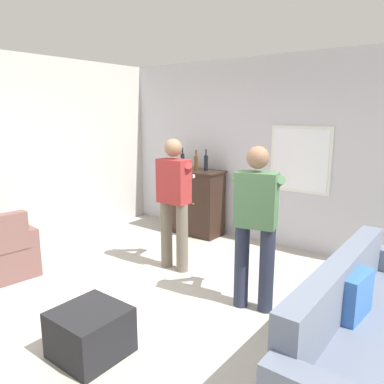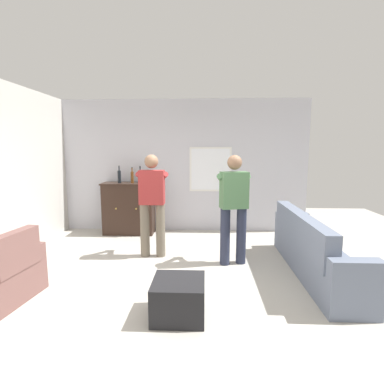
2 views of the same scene
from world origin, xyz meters
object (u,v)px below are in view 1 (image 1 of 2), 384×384
bottle_spirits_clear (206,163)px  ottoman (90,332)px  bottle_liquor_amber (182,161)px  sideboard_cabinet (192,201)px  couch (356,328)px  bottle_wine_green (196,162)px  person_standing_right (256,221)px  person_standing_left (174,198)px

bottle_spirits_clear → ottoman: bearing=-71.2°
bottle_liquor_amber → bottle_spirits_clear: bearing=12.0°
sideboard_cabinet → bottle_spirits_clear: bearing=10.7°
couch → bottle_wine_green: 3.68m
bottle_liquor_amber → ottoman: 3.56m
couch → ottoman: 2.15m
couch → ottoman: (-1.79, -1.19, -0.13)m
bottle_spirits_clear → couch: bearing=-34.5°
bottle_liquor_amber → bottle_wine_green: bearing=6.3°
couch → sideboard_cabinet: (-3.11, 1.92, 0.21)m
ottoman → couch: bearing=33.6°
bottle_liquor_amber → person_standing_right: bearing=-35.3°
couch → bottle_spirits_clear: bottle_spirits_clear is taller
bottle_spirits_clear → person_standing_left: (0.49, -1.37, -0.27)m
sideboard_cabinet → ottoman: bearing=-67.1°
couch → ottoman: size_ratio=4.52×
couch → bottle_wine_green: bottle_wine_green is taller
couch → bottle_spirits_clear: size_ratio=7.19×
couch → bottle_spirits_clear: bearing=145.5°
ottoman → person_standing_right: bearing=65.0°
bottle_liquor_amber → ottoman: (1.49, -3.07, -1.01)m
bottle_wine_green → bottle_liquor_amber: 0.26m
ottoman → person_standing_right: person_standing_right is taller
sideboard_cabinet → bottle_wine_green: size_ratio=3.30×
bottle_wine_green → ottoman: size_ratio=0.59×
bottle_liquor_amber → person_standing_right: (2.19, -1.56, -0.27)m
bottle_wine_green → bottle_spirits_clear: 0.17m
couch → bottle_liquor_amber: bearing=150.1°
couch → bottle_wine_green: size_ratio=7.65×
sideboard_cabinet → bottle_spirits_clear: size_ratio=3.11×
bottle_spirits_clear → ottoman: (1.07, -3.16, -1.00)m
bottle_liquor_amber → couch: bearing=-29.9°
bottle_spirits_clear → bottle_wine_green: bearing=-159.0°
bottle_wine_green → bottle_spirits_clear: (0.15, 0.06, 0.00)m
bottle_wine_green → bottle_spirits_clear: size_ratio=0.94×
bottle_spirits_clear → person_standing_left: 1.48m
ottoman → person_standing_left: person_standing_left is taller
bottle_spirits_clear → person_standing_right: bearing=-42.7°
person_standing_left → person_standing_right: (1.29, -0.28, 0.00)m
sideboard_cabinet → bottle_liquor_amber: bearing=-166.2°
bottle_wine_green → person_standing_right: (1.93, -1.58, -0.26)m
person_standing_right → couch: bearing=-16.7°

